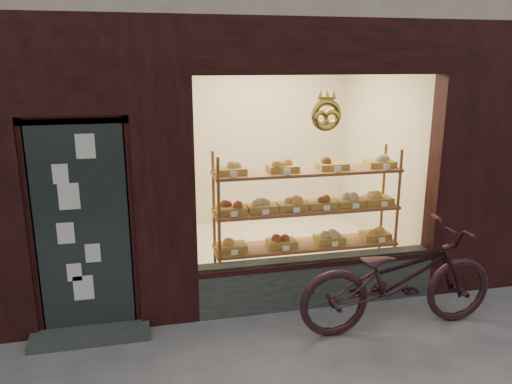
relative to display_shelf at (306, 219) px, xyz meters
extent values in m
cube|color=black|center=(0.00, -0.42, -0.60)|extent=(2.70, 0.25, 0.55)
cube|color=black|center=(-2.45, -0.49, 0.23)|extent=(0.90, 0.04, 2.15)
cube|color=black|center=(-2.45, -0.65, -0.83)|extent=(1.15, 0.35, 0.08)
torus|color=yellow|center=(0.00, -0.53, 1.28)|extent=(0.33, 0.07, 0.33)
cube|color=brown|center=(0.00, 0.00, -0.82)|extent=(2.20, 0.45, 0.04)
cube|color=brown|center=(0.00, 0.00, -0.32)|extent=(2.20, 0.45, 0.03)
cube|color=brown|center=(0.00, 0.00, 0.13)|extent=(2.20, 0.45, 0.04)
cube|color=brown|center=(0.00, 0.00, 0.58)|extent=(2.20, 0.45, 0.04)
cylinder|color=brown|center=(-1.07, -0.19, -0.02)|extent=(0.04, 0.04, 1.70)
cylinder|color=brown|center=(1.07, -0.19, -0.02)|extent=(0.04, 0.04, 1.70)
cylinder|color=brown|center=(-1.07, 0.20, -0.02)|extent=(0.04, 0.04, 1.70)
cylinder|color=brown|center=(1.07, 0.20, -0.02)|extent=(0.04, 0.04, 1.70)
cube|color=brown|center=(-0.90, 0.00, -0.27)|extent=(0.34, 0.24, 0.07)
sphere|color=#BF6A29|center=(-0.90, 0.00, -0.18)|extent=(0.11, 0.11, 0.11)
cube|color=white|center=(-0.90, -0.18, -0.27)|extent=(0.07, 0.01, 0.05)
cube|color=brown|center=(-0.30, 0.00, -0.27)|extent=(0.34, 0.24, 0.07)
sphere|color=#4F2A18|center=(-0.30, 0.00, -0.18)|extent=(0.11, 0.11, 0.11)
cube|color=white|center=(-0.30, -0.18, -0.27)|extent=(0.08, 0.01, 0.05)
cube|color=brown|center=(0.30, 0.00, -0.27)|extent=(0.34, 0.24, 0.07)
sphere|color=tan|center=(0.30, 0.00, -0.18)|extent=(0.11, 0.11, 0.11)
cube|color=white|center=(0.30, -0.18, -0.27)|extent=(0.07, 0.01, 0.05)
cube|color=brown|center=(0.90, 0.00, -0.27)|extent=(0.34, 0.24, 0.07)
sphere|color=#BF6A29|center=(0.90, 0.00, -0.18)|extent=(0.11, 0.11, 0.11)
cube|color=white|center=(0.90, -0.18, -0.27)|extent=(0.08, 0.01, 0.05)
cube|color=brown|center=(-0.90, 0.00, 0.18)|extent=(0.34, 0.24, 0.07)
sphere|color=#4F2A18|center=(-0.90, 0.00, 0.27)|extent=(0.11, 0.11, 0.11)
cube|color=white|center=(-0.90, -0.18, 0.18)|extent=(0.07, 0.01, 0.06)
cube|color=brown|center=(-0.54, 0.00, 0.18)|extent=(0.34, 0.24, 0.07)
sphere|color=tan|center=(-0.54, 0.00, 0.27)|extent=(0.11, 0.11, 0.11)
cube|color=white|center=(-0.54, -0.18, 0.18)|extent=(0.08, 0.01, 0.06)
cube|color=brown|center=(-0.18, 0.00, 0.18)|extent=(0.34, 0.24, 0.07)
sphere|color=#BF6A29|center=(-0.18, 0.00, 0.27)|extent=(0.11, 0.11, 0.11)
cube|color=white|center=(-0.18, -0.18, 0.18)|extent=(0.07, 0.01, 0.06)
cube|color=brown|center=(0.18, 0.00, 0.18)|extent=(0.34, 0.24, 0.07)
sphere|color=#4F2A18|center=(0.18, 0.00, 0.27)|extent=(0.11, 0.11, 0.11)
cube|color=white|center=(0.18, -0.18, 0.18)|extent=(0.07, 0.01, 0.06)
cube|color=brown|center=(0.54, 0.00, 0.18)|extent=(0.34, 0.24, 0.07)
sphere|color=tan|center=(0.54, 0.00, 0.27)|extent=(0.11, 0.11, 0.11)
cube|color=white|center=(0.54, -0.18, 0.18)|extent=(0.08, 0.01, 0.06)
cube|color=brown|center=(0.90, 0.00, 0.18)|extent=(0.34, 0.24, 0.07)
sphere|color=#BF6A29|center=(0.90, 0.00, 0.27)|extent=(0.11, 0.11, 0.11)
cube|color=white|center=(0.90, -0.18, 0.18)|extent=(0.08, 0.01, 0.06)
cube|color=brown|center=(-0.90, 0.00, 0.63)|extent=(0.34, 0.24, 0.07)
sphere|color=tan|center=(-0.90, 0.00, 0.72)|extent=(0.11, 0.11, 0.11)
cube|color=white|center=(-0.90, -0.18, 0.63)|extent=(0.07, 0.01, 0.06)
cube|color=brown|center=(-0.30, 0.00, 0.63)|extent=(0.34, 0.24, 0.07)
sphere|color=#BF6A29|center=(-0.30, 0.00, 0.72)|extent=(0.11, 0.11, 0.11)
cube|color=white|center=(-0.30, -0.18, 0.63)|extent=(0.08, 0.01, 0.06)
cube|color=brown|center=(0.30, 0.00, 0.63)|extent=(0.34, 0.24, 0.07)
sphere|color=#4F2A18|center=(0.30, 0.00, 0.72)|extent=(0.11, 0.11, 0.11)
cube|color=white|center=(0.30, -0.18, 0.63)|extent=(0.07, 0.01, 0.06)
cube|color=brown|center=(0.90, 0.00, 0.63)|extent=(0.34, 0.24, 0.07)
sphere|color=tan|center=(0.90, 0.00, 0.72)|extent=(0.11, 0.11, 0.11)
cube|color=white|center=(0.90, -0.18, 0.63)|extent=(0.08, 0.01, 0.06)
imported|color=black|center=(0.62, -1.11, -0.32)|extent=(2.09, 0.73, 1.10)
camera|label=1|loc=(-1.84, -5.34, 1.81)|focal=35.00mm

